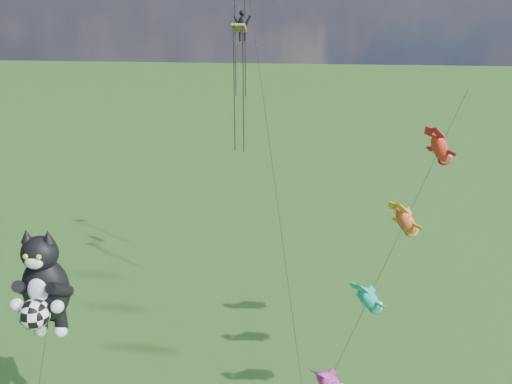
{
  "coord_description": "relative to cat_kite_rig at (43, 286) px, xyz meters",
  "views": [
    {
      "loc": [
        7.59,
        -17.65,
        22.28
      ],
      "look_at": [
        4.95,
        13.22,
        10.83
      ],
      "focal_mm": 40.0,
      "sensor_mm": 36.0,
      "label": 1
    }
  ],
  "objects": [
    {
      "name": "parafoil_rig",
      "position": [
        8.36,
        13.03,
        10.66
      ],
      "size": [
        5.87,
        16.78,
        25.57
      ],
      "rotation": [
        0.0,
        0.0,
        0.39
      ],
      "color": "brown",
      "rests_on": "ground"
    },
    {
      "name": "fish_windsock_rig",
      "position": [
        16.48,
        2.25,
        0.92
      ],
      "size": [
        10.02,
        12.58,
        16.96
      ],
      "rotation": [
        0.0,
        0.0,
        -0.35
      ],
      "color": "brown",
      "rests_on": "ground"
    },
    {
      "name": "cat_kite_rig",
      "position": [
        0.0,
        0.0,
        0.0
      ],
      "size": [
        2.67,
        4.25,
        11.45
      ],
      "rotation": [
        0.0,
        0.0,
        -0.23
      ],
      "color": "brown",
      "rests_on": "ground"
    }
  ]
}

